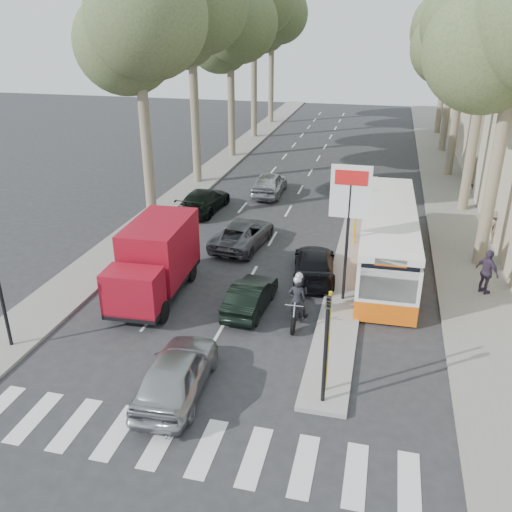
{
  "coord_description": "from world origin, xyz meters",
  "views": [
    {
      "loc": [
        4.36,
        -14.48,
        10.47
      ],
      "look_at": [
        -0.36,
        5.1,
        1.6
      ],
      "focal_mm": 38.0,
      "sensor_mm": 36.0,
      "label": 1
    }
  ],
  "objects": [
    {
      "name": "median_left",
      "position": [
        -8.0,
        28.0,
        0.06
      ],
      "size": [
        2.4,
        64.0,
        0.12
      ],
      "primitive_type": "cube",
      "color": "gray",
      "rests_on": "ground"
    },
    {
      "name": "billboard",
      "position": [
        3.25,
        5.0,
        3.7
      ],
      "size": [
        1.5,
        12.1,
        5.6
      ],
      "color": "yellow",
      "rests_on": "ground"
    },
    {
      "name": "tree_r_c",
      "position": [
        9.03,
        26.11,
        9.69
      ],
      "size": [
        7.4,
        7.2,
        13.32
      ],
      "color": "#6B604C",
      "rests_on": "ground"
    },
    {
      "name": "dark_hatchback",
      "position": [
        -0.2,
        3.52,
        0.6
      ],
      "size": [
        1.5,
        3.73,
        1.21
      ],
      "primitive_type": "imported",
      "rotation": [
        0.0,
        0.0,
        3.08
      ],
      "color": "black",
      "rests_on": "ground"
    },
    {
      "name": "tree_l_d",
      "position": [
        -7.87,
        36.11,
        11.76
      ],
      "size": [
        7.4,
        7.2,
        15.66
      ],
      "color": "#6B604C",
      "rests_on": "ground"
    },
    {
      "name": "queue_car_a",
      "position": [
        -2.15,
        9.74,
        0.64
      ],
      "size": [
        2.67,
        4.84,
        1.28
      ],
      "primitive_type": "imported",
      "rotation": [
        0.0,
        0.0,
        3.02
      ],
      "color": "#52545B",
      "rests_on": "ground"
    },
    {
      "name": "traffic_light_island",
      "position": [
        3.25,
        -1.5,
        2.49
      ],
      "size": [
        0.16,
        0.41,
        3.6
      ],
      "color": "black",
      "rests_on": "ground"
    },
    {
      "name": "queue_car_c",
      "position": [
        -2.68,
        18.4,
        0.75
      ],
      "size": [
        1.83,
        4.43,
        1.5
      ],
      "primitive_type": "imported",
      "rotation": [
        0.0,
        0.0,
        3.15
      ],
      "color": "#AAACB2",
      "rests_on": "ground"
    },
    {
      "name": "tree_l_e",
      "position": [
        -7.97,
        44.11,
        10.73
      ],
      "size": [
        7.4,
        7.2,
        14.49
      ],
      "color": "#6B604C",
      "rests_on": "ground"
    },
    {
      "name": "tree_l_a",
      "position": [
        -7.87,
        12.11,
        10.38
      ],
      "size": [
        7.4,
        7.2,
        14.1
      ],
      "color": "#6B604C",
      "rests_on": "ground"
    },
    {
      "name": "tree_l_b",
      "position": [
        -7.97,
        20.11,
        11.07
      ],
      "size": [
        7.4,
        7.2,
        14.88
      ],
      "color": "#6B604C",
      "rests_on": "ground"
    },
    {
      "name": "queue_car_e",
      "position": [
        -5.71,
        14.3,
        0.68
      ],
      "size": [
        2.2,
        4.79,
        1.36
      ],
      "primitive_type": "imported",
      "rotation": [
        0.0,
        0.0,
        3.08
      ],
      "color": "black",
      "rests_on": "ground"
    },
    {
      "name": "tree_r_e",
      "position": [
        9.23,
        42.11,
        10.38
      ],
      "size": [
        7.4,
        7.2,
        14.1
      ],
      "color": "#6B604C",
      "rests_on": "ground"
    },
    {
      "name": "city_bus",
      "position": [
        4.8,
        8.75,
        1.47
      ],
      "size": [
        2.55,
        10.67,
        2.8
      ],
      "rotation": [
        0.0,
        0.0,
        0.02
      ],
      "color": "#F15F0D",
      "rests_on": "ground"
    },
    {
      "name": "sidewalk_right",
      "position": [
        8.6,
        25.0,
        0.06
      ],
      "size": [
        3.2,
        70.0,
        0.12
      ],
      "primitive_type": "cube",
      "color": "gray",
      "rests_on": "ground"
    },
    {
      "name": "ground",
      "position": [
        0.0,
        0.0,
        0.0
      ],
      "size": [
        120.0,
        120.0,
        0.0
      ],
      "primitive_type": "plane",
      "color": "#28282B",
      "rests_on": "ground"
    },
    {
      "name": "red_truck",
      "position": [
        -4.21,
        3.86,
        1.58
      ],
      "size": [
        2.37,
        5.7,
        3.0
      ],
      "rotation": [
        0.0,
        0.0,
        0.04
      ],
      "color": "black",
      "rests_on": "ground"
    },
    {
      "name": "tree_r_d",
      "position": [
        9.13,
        34.11,
        11.07
      ],
      "size": [
        7.4,
        7.2,
        14.88
      ],
      "color": "#6B604C",
      "rests_on": "ground"
    },
    {
      "name": "pedestrian_near",
      "position": [
        8.82,
        6.92,
        1.07
      ],
      "size": [
        1.12,
        1.2,
        1.89
      ],
      "primitive_type": "imported",
      "rotation": [
        0.0,
        0.0,
        2.26
      ],
      "color": "#3C2E46",
      "rests_on": "sidewalk_right"
    },
    {
      "name": "silver_hatchback",
      "position": [
        -1.1,
        -2.0,
        0.74
      ],
      "size": [
        1.98,
        4.44,
        1.48
      ],
      "primitive_type": "imported",
      "rotation": [
        0.0,
        0.0,
        3.2
      ],
      "color": "#A1A3A9",
      "rests_on": "ground"
    },
    {
      "name": "pedestrian_far",
      "position": [
        10.0,
        12.74,
        0.95
      ],
      "size": [
        1.17,
        0.89,
        1.66
      ],
      "primitive_type": "imported",
      "rotation": [
        0.0,
        0.0,
        3.59
      ],
      "color": "brown",
      "rests_on": "sidewalk_right"
    },
    {
      "name": "motorcycle",
      "position": [
        1.7,
        3.19,
        0.88
      ],
      "size": [
        0.82,
        2.28,
        1.94
      ],
      "rotation": [
        0.0,
        0.0,
        0.02
      ],
      "color": "black",
      "rests_on": "ground"
    },
    {
      "name": "queue_car_d",
      "position": [
        1.8,
        21.07,
        0.6
      ],
      "size": [
        1.4,
        3.7,
        1.2
      ],
      "primitive_type": "imported",
      "rotation": [
        0.0,
        0.0,
        3.18
      ],
      "color": "#515459",
      "rests_on": "ground"
    },
    {
      "name": "queue_car_b",
      "position": [
        1.8,
        7.0,
        0.63
      ],
      "size": [
        2.33,
        4.54,
        1.26
      ],
      "primitive_type": "imported",
      "rotation": [
        0.0,
        0.0,
        3.27
      ],
      "color": "black",
      "rests_on": "ground"
    },
    {
      "name": "tree_l_c",
      "position": [
        -7.77,
        28.11,
        10.04
      ],
      "size": [
        7.4,
        7.2,
        13.71
      ],
      "color": "#6B604C",
      "rests_on": "ground"
    },
    {
      "name": "traffic_island",
      "position": [
        3.25,
        11.0,
        0.08
      ],
      "size": [
        1.5,
        26.0,
        0.16
      ],
      "primitive_type": "cube",
      "color": "gray",
      "rests_on": "ground"
    }
  ]
}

